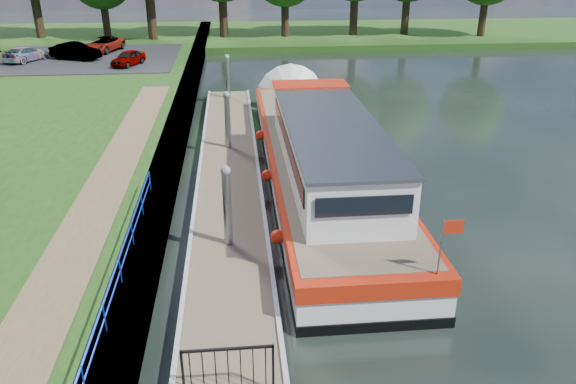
{
  "coord_description": "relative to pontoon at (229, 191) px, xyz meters",
  "views": [
    {
      "loc": [
        0.33,
        -6.69,
        8.79
      ],
      "look_at": [
        1.96,
        9.95,
        1.4
      ],
      "focal_mm": 35.0,
      "sensor_mm": 36.0,
      "label": 1
    }
  ],
  "objects": [
    {
      "name": "bank_edge",
      "position": [
        -2.55,
        2.0,
        0.2
      ],
      "size": [
        1.1,
        90.0,
        0.78
      ],
      "primitive_type": "cube",
      "color": "#473D2D",
      "rests_on": "ground"
    },
    {
      "name": "far_bank",
      "position": [
        12.0,
        39.0,
        0.12
      ],
      "size": [
        60.0,
        18.0,
        0.6
      ],
      "primitive_type": "cube",
      "color": "#1B3F12",
      "rests_on": "ground"
    },
    {
      "name": "footpath",
      "position": [
        -4.4,
        -5.0,
        0.62
      ],
      "size": [
        1.6,
        40.0,
        0.05
      ],
      "primitive_type": "cube",
      "color": "brown",
      "rests_on": "riverbank"
    },
    {
      "name": "carpark",
      "position": [
        -11.0,
        25.0,
        0.62
      ],
      "size": [
        14.0,
        12.0,
        0.06
      ],
      "primitive_type": "cube",
      "color": "black",
      "rests_on": "riverbank"
    },
    {
      "name": "blue_fence",
      "position": [
        -2.75,
        -10.0,
        1.13
      ],
      "size": [
        0.04,
        18.04,
        0.72
      ],
      "color": "#0C2DBF",
      "rests_on": "riverbank"
    },
    {
      "name": "pontoon",
      "position": [
        0.0,
        0.0,
        0.0
      ],
      "size": [
        2.5,
        30.0,
        0.56
      ],
      "color": "brown",
      "rests_on": "ground"
    },
    {
      "name": "mooring_piles",
      "position": [
        0.0,
        0.0,
        1.1
      ],
      "size": [
        0.3,
        27.3,
        3.55
      ],
      "color": "gray",
      "rests_on": "ground"
    },
    {
      "name": "gate_panel",
      "position": [
        -0.0,
        -10.8,
        0.97
      ],
      "size": [
        1.85,
        0.05,
        1.15
      ],
      "color": "black",
      "rests_on": "ground"
    },
    {
      "name": "barge",
      "position": [
        3.6,
        1.72,
        0.9
      ],
      "size": [
        4.36,
        21.15,
        4.78
      ],
      "color": "black",
      "rests_on": "ground"
    },
    {
      "name": "car_a",
      "position": [
        -7.12,
        21.76,
        1.18
      ],
      "size": [
        2.42,
        3.35,
        1.06
      ],
      "primitive_type": "imported",
      "rotation": [
        0.0,
        0.0,
        -0.42
      ],
      "color": "#999999",
      "rests_on": "carpark"
    },
    {
      "name": "car_b",
      "position": [
        -11.43,
        24.4,
        1.28
      ],
      "size": [
        4.01,
        2.74,
        1.25
      ],
      "primitive_type": "imported",
      "rotation": [
        0.0,
        0.0,
        1.16
      ],
      "color": "#999999",
      "rests_on": "carpark"
    },
    {
      "name": "car_c",
      "position": [
        -14.92,
        24.1,
        1.19
      ],
      "size": [
        2.89,
        4.01,
        1.08
      ],
      "primitive_type": "imported",
      "rotation": [
        0.0,
        0.0,
        2.72
      ],
      "color": "#999999",
      "rests_on": "carpark"
    },
    {
      "name": "car_d",
      "position": [
        -9.99,
        27.66,
        1.23
      ],
      "size": [
        3.15,
        4.53,
        1.15
      ],
      "primitive_type": "imported",
      "rotation": [
        0.0,
        0.0,
        -0.33
      ],
      "color": "#999999",
      "rests_on": "carpark"
    }
  ]
}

